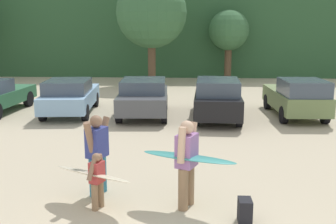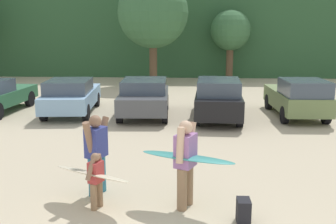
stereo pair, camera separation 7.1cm
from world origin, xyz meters
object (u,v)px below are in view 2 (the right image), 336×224
Objects in this scene: parked_car_olive_green at (298,97)px; parked_car_dark_gray at (144,96)px; person_adult at (185,159)px; person_child at (96,177)px; backpack_dropped at (243,211)px; parked_car_sky_blue at (71,96)px; surfboard_teal at (187,157)px; person_companion at (96,150)px; parked_car_black at (218,98)px; surfboard_cream at (92,174)px.

parked_car_dark_gray is at bearing 88.98° from parked_car_olive_green.
person_adult is 1.78m from person_child.
parked_car_olive_green is 9.69m from backpack_dropped.
parked_car_dark_gray is at bearing -99.84° from parked_car_sky_blue.
surfboard_teal is (1.77, 0.14, 0.40)m from person_child.
person_companion reaches higher than parked_car_dark_gray.
backpack_dropped is (1.07, -0.62, -0.77)m from person_adult.
parked_car_sky_blue is 11.03m from backpack_dropped.
surfboard_teal is (4.88, -8.70, 0.28)m from parked_car_sky_blue.
surfboard_teal is (1.80, -8.45, 0.24)m from parked_car_dark_gray.
parked_car_sky_blue is 1.12× the size of parked_car_dark_gray.
person_adult is 1.45m from backpack_dropped.
parked_car_dark_gray is at bearing -67.22° from person_companion.
person_companion is at bearing -165.18° from parked_car_sky_blue.
parked_car_black reaches higher than parked_car_olive_green.
parked_car_black is at bearing 89.35° from backpack_dropped.
parked_car_sky_blue is 9.98m from surfboard_teal.
person_companion is at bearing 158.37° from backpack_dropped.
person_child is (3.11, -8.84, -0.12)m from parked_car_sky_blue.
person_companion is (-6.23, -7.93, 0.16)m from parked_car_olive_green.
person_companion is 3.27m from backpack_dropped.
backpack_dropped is at bearing 158.63° from parked_car_olive_green.
surfboard_cream is (-0.09, -8.46, -0.13)m from parked_car_dark_gray.
person_child is 0.81m from person_companion.
parked_car_black is 2.67× the size of person_companion.
person_adult is 1.88m from surfboard_cream.
surfboard_teal is 1.08× the size of surfboard_cream.
parked_car_olive_green is 9.53m from person_adult.
surfboard_cream is 4.07× the size of backpack_dropped.
parked_car_olive_green is at bearing -101.44° from person_child.
person_child is at bearing 170.83° from backpack_dropped.
person_companion is at bearing -54.52° from person_child.
parked_car_sky_blue is at bearing -37.17° from person_adult.
parked_car_black is 10.23× the size of backpack_dropped.
parked_car_black reaches higher than backpack_dropped.
parked_car_black is 8.65m from surfboard_cream.
surfboard_teal is at bearing 174.74° from parked_car_black.
backpack_dropped is at bearing -177.98° from person_companion.
surfboard_cream is (0.03, -0.59, -0.31)m from person_companion.
parked_car_dark_gray is 3.55× the size of person_child.
parked_car_dark_gray is at bearing -56.60° from surfboard_teal.
parked_car_dark_gray is 6.11m from parked_car_olive_green.
parked_car_olive_green reaches higher than parked_car_dark_gray.
backpack_dropped is (2.81, -0.45, -0.42)m from person_child.
person_companion is at bearing 160.59° from parked_car_black.
parked_car_black reaches higher than surfboard_cream.
surfboard_teal is (0.03, -0.03, 0.04)m from person_adult.
parked_car_dark_gray is 8.95× the size of backpack_dropped.
person_companion is 2.01m from surfboard_teal.
person_companion reaches higher than parked_car_olive_green.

